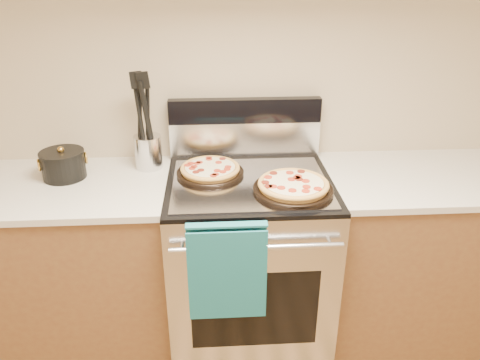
{
  "coord_description": "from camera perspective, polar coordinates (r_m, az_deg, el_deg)",
  "views": [
    {
      "loc": [
        -0.17,
        -0.29,
        1.84
      ],
      "look_at": [
        -0.05,
        1.55,
        0.97
      ],
      "focal_mm": 35.0,
      "sensor_mm": 36.0,
      "label": 1
    }
  ],
  "objects": [
    {
      "name": "cabinet_right",
      "position": [
        2.63,
        20.73,
        -8.75
      ],
      "size": [
        1.0,
        0.62,
        0.88
      ],
      "primitive_type": "cube",
      "color": "brown",
      "rests_on": "ground"
    },
    {
      "name": "backsplash_lower",
      "position": [
        2.4,
        0.59,
        5.04
      ],
      "size": [
        0.76,
        0.06,
        0.18
      ],
      "primitive_type": "cube",
      "color": "silver",
      "rests_on": "cooktop"
    },
    {
      "name": "utensil_crock",
      "position": [
        2.33,
        -11.12,
        3.4
      ],
      "size": [
        0.14,
        0.14,
        0.16
      ],
      "primitive_type": "cylinder",
      "rotation": [
        0.0,
        0.0,
        0.1
      ],
      "color": "silver",
      "rests_on": "countertop_left"
    },
    {
      "name": "oven_window",
      "position": [
        2.13,
        1.82,
        -15.55
      ],
      "size": [
        0.56,
        0.01,
        0.4
      ],
      "primitive_type": "cube",
      "color": "black",
      "rests_on": "range_body"
    },
    {
      "name": "pepperoni_pizza_front",
      "position": [
        2.04,
        6.51,
        -0.75
      ],
      "size": [
        0.4,
        0.4,
        0.05
      ],
      "primitive_type": null,
      "rotation": [
        0.0,
        0.0,
        -0.18
      ],
      "color": "#BE873A",
      "rests_on": "foil_sheet"
    },
    {
      "name": "backsplash_upper",
      "position": [
        2.35,
        0.61,
        8.47
      ],
      "size": [
        0.76,
        0.06,
        0.12
      ],
      "primitive_type": "cube",
      "color": "black",
      "rests_on": "backsplash_lower"
    },
    {
      "name": "range_body",
      "position": [
        2.39,
        1.08,
        -10.3
      ],
      "size": [
        0.76,
        0.68,
        0.9
      ],
      "primitive_type": "cube",
      "color": "#B7B7BC",
      "rests_on": "ground"
    },
    {
      "name": "cooktop",
      "position": [
        2.16,
        1.17,
        -0.31
      ],
      "size": [
        0.76,
        0.68,
        0.02
      ],
      "primitive_type": "cube",
      "color": "black",
      "rests_on": "range_body"
    },
    {
      "name": "cabinet_left",
      "position": [
        2.52,
        -19.71,
        -10.23
      ],
      "size": [
        1.0,
        0.62,
        0.88
      ],
      "primitive_type": "cube",
      "color": "brown",
      "rests_on": "ground"
    },
    {
      "name": "pepperoni_pizza_back",
      "position": [
        2.2,
        -3.65,
        1.22
      ],
      "size": [
        0.39,
        0.39,
        0.04
      ],
      "primitive_type": null,
      "rotation": [
        0.0,
        0.0,
        -0.32
      ],
      "color": "#BE873A",
      "rests_on": "foil_sheet"
    },
    {
      "name": "dish_towel",
      "position": [
        1.93,
        -1.58,
        -10.87
      ],
      "size": [
        0.32,
        0.05,
        0.42
      ],
      "primitive_type": null,
      "color": "#187876",
      "rests_on": "oven_handle"
    },
    {
      "name": "oven_handle",
      "position": [
        1.88,
        2.08,
        -8.27
      ],
      "size": [
        0.7,
        0.03,
        0.03
      ],
      "primitive_type": "cylinder",
      "rotation": [
        0.0,
        1.57,
        0.0
      ],
      "color": "silver",
      "rests_on": "range_body"
    },
    {
      "name": "foil_sheet",
      "position": [
        2.12,
        1.24,
        -0.34
      ],
      "size": [
        0.7,
        0.55,
        0.01
      ],
      "primitive_type": "cube",
      "color": "gray",
      "rests_on": "cooktop"
    },
    {
      "name": "wall_back",
      "position": [
        2.34,
        0.56,
        13.2
      ],
      "size": [
        4.0,
        0.0,
        4.0
      ],
      "primitive_type": "plane",
      "rotation": [
        1.57,
        0.0,
        0.0
      ],
      "color": "tan",
      "rests_on": "ground"
    },
    {
      "name": "countertop_right",
      "position": [
        2.42,
        22.36,
        0.26
      ],
      "size": [
        1.02,
        0.64,
        0.03
      ],
      "primitive_type": "cube",
      "color": "beige",
      "rests_on": "cabinet_right"
    },
    {
      "name": "countertop_left",
      "position": [
        2.3,
        -21.35,
        -0.9
      ],
      "size": [
        1.02,
        0.64,
        0.03
      ],
      "primitive_type": "cube",
      "color": "beige",
      "rests_on": "cabinet_left"
    },
    {
      "name": "saucepan",
      "position": [
        2.33,
        -20.72,
        1.64
      ],
      "size": [
        0.25,
        0.25,
        0.12
      ],
      "primitive_type": "cylinder",
      "rotation": [
        0.0,
        0.0,
        0.37
      ],
      "color": "black",
      "rests_on": "countertop_left"
    }
  ]
}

